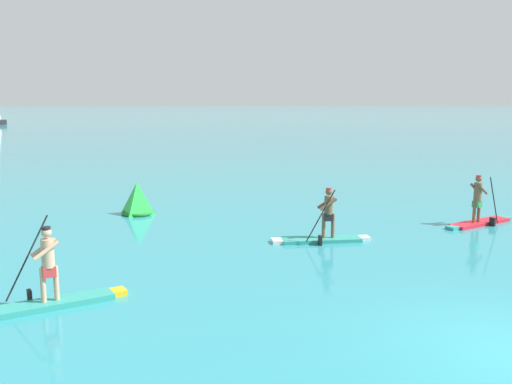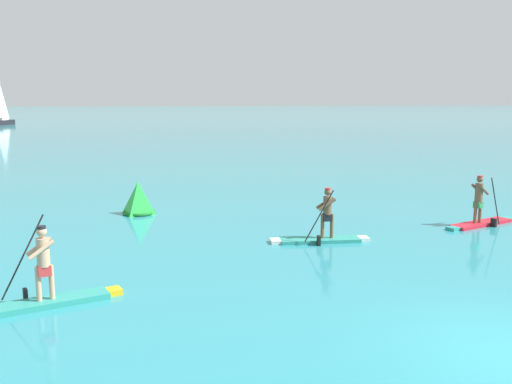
% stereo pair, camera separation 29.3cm
% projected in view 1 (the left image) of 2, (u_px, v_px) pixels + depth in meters
% --- Properties ---
extents(paddleboarder_near_left, '(2.97, 1.62, 1.89)m').
position_uv_depth(paddleboarder_near_left, '(51.00, 290.00, 11.81)').
color(paddleboarder_near_left, teal).
rests_on(paddleboarder_near_left, ground).
extents(paddleboarder_mid_center, '(3.01, 0.88, 1.68)m').
position_uv_depth(paddleboarder_mid_center, '(323.00, 230.00, 17.10)').
color(paddleboarder_mid_center, teal).
rests_on(paddleboarder_mid_center, ground).
extents(paddleboarder_far_right, '(3.04, 1.76, 1.75)m').
position_uv_depth(paddleboarder_far_right, '(480.00, 214.00, 19.33)').
color(paddleboarder_far_right, red).
rests_on(paddleboarder_far_right, ground).
extents(race_marker_buoy, '(1.30, 1.30, 1.21)m').
position_uv_depth(race_marker_buoy, '(138.00, 200.00, 21.00)').
color(race_marker_buoy, green).
rests_on(race_marker_buoy, ground).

